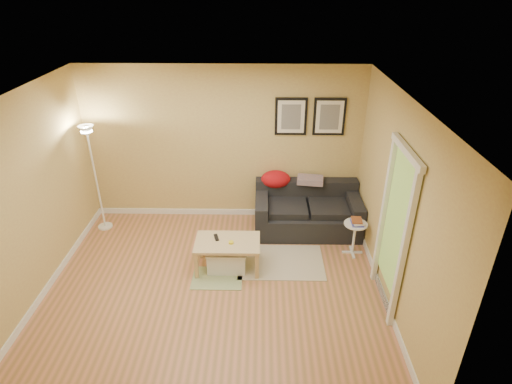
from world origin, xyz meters
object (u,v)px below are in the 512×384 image
at_px(coffee_table, 228,255).
at_px(side_table, 354,238).
at_px(sofa, 308,210).
at_px(storage_bin, 227,258).
at_px(book_stack, 357,221).
at_px(floor_lamp, 97,182).

height_order(coffee_table, side_table, side_table).
xyz_separation_m(sofa, storage_bin, (-1.24, -1.06, -0.20)).
distance_m(storage_bin, book_stack, 1.98).
distance_m(coffee_table, storage_bin, 0.06).
bearing_deg(book_stack, sofa, 127.18).
height_order(coffee_table, floor_lamp, floor_lamp).
bearing_deg(coffee_table, storage_bin, -135.32).
height_order(coffee_table, book_stack, book_stack).
height_order(storage_bin, floor_lamp, floor_lamp).
relative_size(sofa, side_table, 3.22).
bearing_deg(side_table, sofa, 134.13).
height_order(sofa, coffee_table, sofa).
relative_size(coffee_table, storage_bin, 1.64).
relative_size(sofa, coffee_table, 1.87).
bearing_deg(book_stack, coffee_table, -176.00).
bearing_deg(storage_bin, coffee_table, 41.19).
bearing_deg(book_stack, side_table, 173.06).
bearing_deg(floor_lamp, coffee_table, -26.04).
distance_m(coffee_table, floor_lamp, 2.48).
height_order(storage_bin, book_stack, book_stack).
xyz_separation_m(coffee_table, storage_bin, (-0.01, -0.01, -0.06)).
bearing_deg(floor_lamp, storage_bin, -26.48).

